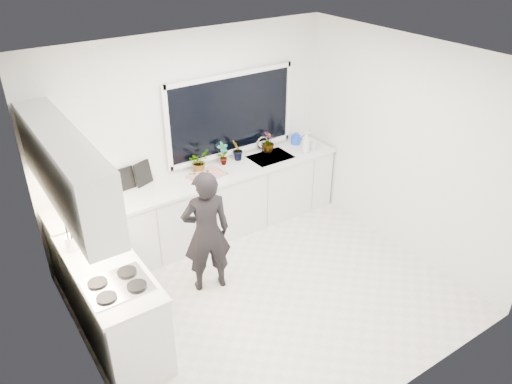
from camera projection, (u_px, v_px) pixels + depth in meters
floor at (268, 295)px, 5.78m from camera, size 4.00×3.50×0.02m
wall_back at (190, 138)px, 6.39m from camera, size 4.00×0.02×2.70m
wall_left at (73, 260)px, 4.13m from camera, size 0.02×3.50×2.70m
wall_right at (404, 148)px, 6.10m from camera, size 0.02×3.50×2.70m
ceiling at (272, 61)px, 4.45m from camera, size 4.00×3.50×0.02m
window at (231, 114)px, 6.56m from camera, size 1.80×0.02×1.00m
base_cabinets_back at (206, 209)px, 6.61m from camera, size 3.92×0.58×0.88m
base_cabinets_left at (113, 304)px, 5.00m from camera, size 0.58×1.60×0.88m
countertop_back at (204, 178)px, 6.38m from camera, size 3.94×0.62×0.04m
countertop_left at (107, 267)px, 4.77m from camera, size 0.62×1.60×0.04m
upper_cabinets at (65, 168)px, 4.50m from camera, size 0.34×2.10×0.70m
sink at (270, 160)px, 6.91m from camera, size 0.58×0.42×0.14m
faucet at (262, 145)px, 6.98m from camera, size 0.03×0.03×0.22m
stovetop at (117, 285)px, 4.49m from camera, size 0.56×0.48×0.03m
person at (206, 232)px, 5.56m from camera, size 0.63×0.49×1.51m
pizza_tray at (207, 176)px, 6.36m from camera, size 0.50×0.41×0.03m
pizza at (207, 175)px, 6.35m from camera, size 0.46×0.37×0.01m
watering_can at (296, 140)px, 7.25m from camera, size 0.15×0.15×0.13m
paper_towel_roll at (72, 200)px, 5.59m from camera, size 0.14×0.14×0.26m
knife_block at (66, 202)px, 5.60m from camera, size 0.14×0.12×0.22m
utensil_crock at (72, 242)px, 4.96m from camera, size 0.13×0.13×0.16m
picture_frame_large at (125, 179)px, 6.02m from camera, size 0.22×0.05×0.28m
picture_frame_small at (143, 173)px, 6.13m from camera, size 0.24×0.11×0.30m
herb_plants at (225, 154)px, 6.62m from camera, size 1.39×0.33×0.32m
soap_bottles at (307, 142)px, 6.97m from camera, size 0.29×0.17×0.31m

